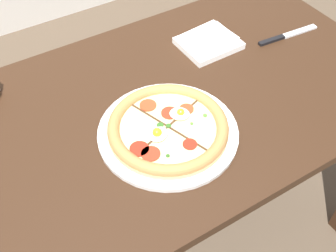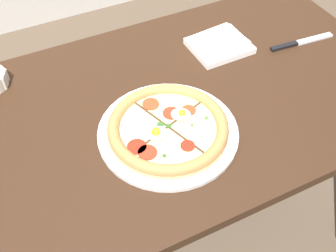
{
  "view_description": "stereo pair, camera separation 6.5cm",
  "coord_description": "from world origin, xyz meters",
  "px_view_note": "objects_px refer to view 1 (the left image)",
  "views": [
    {
      "loc": [
        -0.39,
        -0.71,
        1.59
      ],
      "look_at": [
        -0.01,
        -0.1,
        0.8
      ],
      "focal_mm": 45.0,
      "sensor_mm": 36.0,
      "label": 1
    },
    {
      "loc": [
        -0.33,
        -0.75,
        1.59
      ],
      "look_at": [
        -0.01,
        -0.1,
        0.8
      ],
      "focal_mm": 45.0,
      "sensor_mm": 36.0,
      "label": 2
    }
  ],
  "objects_px": {
    "dining_table": "(153,133)",
    "knife_main": "(287,35)",
    "napkin_folded": "(209,42)",
    "pizza": "(168,129)"
  },
  "relations": [
    {
      "from": "pizza",
      "to": "dining_table",
      "type": "bearing_deg",
      "value": 82.03
    },
    {
      "from": "napkin_folded",
      "to": "dining_table",
      "type": "bearing_deg",
      "value": -153.25
    },
    {
      "from": "dining_table",
      "to": "pizza",
      "type": "distance_m",
      "value": 0.17
    },
    {
      "from": "dining_table",
      "to": "knife_main",
      "type": "height_order",
      "value": "knife_main"
    },
    {
      "from": "pizza",
      "to": "knife_main",
      "type": "xyz_separation_m",
      "value": [
        0.55,
        0.16,
        -0.02
      ]
    },
    {
      "from": "dining_table",
      "to": "napkin_folded",
      "type": "xyz_separation_m",
      "value": [
        0.29,
        0.15,
        0.12
      ]
    },
    {
      "from": "pizza",
      "to": "knife_main",
      "type": "relative_size",
      "value": 1.6
    },
    {
      "from": "napkin_folded",
      "to": "pizza",
      "type": "bearing_deg",
      "value": -140.54
    },
    {
      "from": "napkin_folded",
      "to": "knife_main",
      "type": "distance_m",
      "value": 0.26
    },
    {
      "from": "napkin_folded",
      "to": "knife_main",
      "type": "relative_size",
      "value": 0.79
    }
  ]
}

